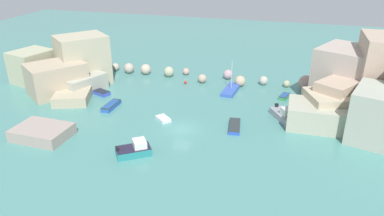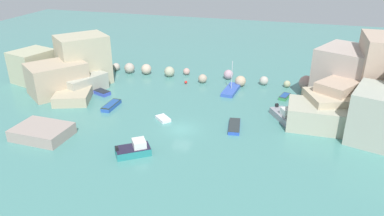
{
  "view_description": "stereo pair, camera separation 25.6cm",
  "coord_description": "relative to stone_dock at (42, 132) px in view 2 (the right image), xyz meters",
  "views": [
    {
      "loc": [
        13.63,
        -42.09,
        23.12
      ],
      "look_at": [
        0.0,
        5.05,
        1.0
      ],
      "focal_mm": 34.29,
      "sensor_mm": 36.0,
      "label": 1
    },
    {
      "loc": [
        13.87,
        -42.02,
        23.12
      ],
      "look_at": [
        0.0,
        5.05,
        1.0
      ],
      "focal_mm": 34.29,
      "sensor_mm": 36.0,
      "label": 2
    }
  ],
  "objects": [
    {
      "name": "cove_water",
      "position": [
        16.69,
        7.18,
        -0.75
      ],
      "size": [
        160.0,
        160.0,
        0.0
      ],
      "primitive_type": "plane",
      "color": "teal",
      "rests_on": "ground"
    },
    {
      "name": "cliff_headland_left",
      "position": [
        -7.91,
        18.21,
        2.32
      ],
      "size": [
        19.06,
        20.11,
        8.56
      ],
      "color": "#B1B08E",
      "rests_on": "ground"
    },
    {
      "name": "cliff_headland_right",
      "position": [
        42.53,
        18.02,
        3.38
      ],
      "size": [
        26.51,
        22.68,
        11.34
      ],
      "color": "#B3A196",
      "rests_on": "ground"
    },
    {
      "name": "rock_breakwater",
      "position": [
        16.21,
        27.23,
        0.23
      ],
      "size": [
        38.26,
        4.96,
        2.52
      ],
      "color": "#B8AA9C",
      "rests_on": "ground"
    },
    {
      "name": "stone_dock",
      "position": [
        0.0,
        0.0,
        0.0
      ],
      "size": [
        7.09,
        5.26,
        1.5
      ],
      "primitive_type": "cube",
      "rotation": [
        0.0,
        0.0,
        -0.03
      ],
      "color": "#A19087",
      "rests_on": "ground"
    },
    {
      "name": "channel_buoy",
      "position": [
        11.97,
        24.32,
        -0.49
      ],
      "size": [
        0.53,
        0.53,
        0.53
      ],
      "primitive_type": "sphere",
      "color": "red",
      "rests_on": "cove_water"
    },
    {
      "name": "moored_boat_0",
      "position": [
        20.53,
        22.88,
        -0.45
      ],
      "size": [
        2.46,
        6.13,
        5.4
      ],
      "rotation": [
        0.0,
        0.0,
        1.49
      ],
      "color": "#3658BC",
      "rests_on": "cove_water"
    },
    {
      "name": "moored_boat_1",
      "position": [
        13.27,
        -0.54,
        -0.08
      ],
      "size": [
        4.58,
        4.13,
        1.81
      ],
      "rotation": [
        0.0,
        0.0,
        0.61
      ],
      "color": "teal",
      "rests_on": "cove_water"
    },
    {
      "name": "moored_boat_2",
      "position": [
        30.01,
        14.05,
        -0.1
      ],
      "size": [
        4.71,
        5.84,
        1.99
      ],
      "rotation": [
        0.0,
        0.0,
        5.26
      ],
      "color": "#93949D",
      "rests_on": "cove_water"
    },
    {
      "name": "moored_boat_3",
      "position": [
        -0.67,
        15.76,
        -0.43
      ],
      "size": [
        4.56,
        3.01,
        0.66
      ],
      "rotation": [
        0.0,
        0.0,
        5.9
      ],
      "color": "#3B50C1",
      "rests_on": "cove_water"
    },
    {
      "name": "moored_boat_4",
      "position": [
        13.29,
        9.17,
        -0.53
      ],
      "size": [
        2.67,
        2.6,
        0.44
      ],
      "rotation": [
        0.0,
        0.0,
        2.41
      ],
      "color": "white",
      "rests_on": "cove_water"
    },
    {
      "name": "moored_boat_5",
      "position": [
        4.07,
        11.07,
        -0.42
      ],
      "size": [
        1.39,
        4.2,
        0.65
      ],
      "rotation": [
        0.0,
        0.0,
        4.71
      ],
      "color": "#2A57B4",
      "rests_on": "cove_water"
    },
    {
      "name": "moored_boat_6",
      "position": [
        23.51,
        9.6,
        -0.5
      ],
      "size": [
        2.11,
        4.56,
        0.51
      ],
      "rotation": [
        0.0,
        0.0,
        4.85
      ],
      "color": "blue",
      "rests_on": "cove_water"
    },
    {
      "name": "moored_boat_7",
      "position": [
        29.48,
        22.38,
        -0.45
      ],
      "size": [
        1.85,
        2.89,
        0.58
      ],
      "rotation": [
        0.0,
        0.0,
        1.29
      ],
      "color": "#388E52",
      "rests_on": "cove_water"
    }
  ]
}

